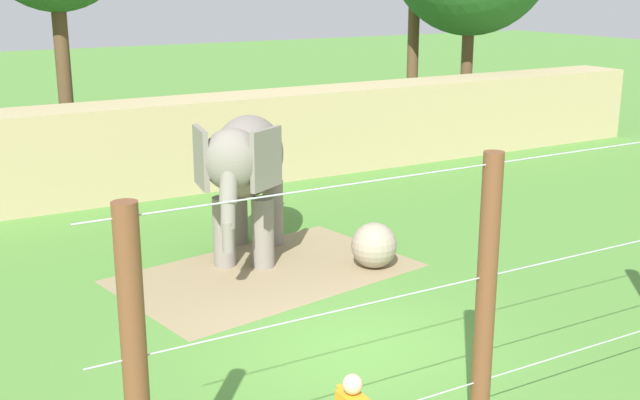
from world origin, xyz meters
TOP-DOWN VIEW (x-y plane):
  - ground_plane at (0.00, 0.00)m, footprint 120.00×120.00m
  - dirt_patch at (0.31, 3.73)m, footprint 6.21×4.47m
  - embankment_wall at (0.00, 11.05)m, footprint 36.00×1.80m
  - elephant at (0.36, 4.69)m, footprint 3.07×3.64m
  - enrichment_ball at (2.37, 2.96)m, footprint 0.93×0.93m
  - cable_fence at (0.06, -2.82)m, footprint 9.66×0.25m

SIDE VIEW (x-z plane):
  - ground_plane at x=0.00m, z-range 0.00..0.00m
  - dirt_patch at x=0.31m, z-range 0.00..0.01m
  - enrichment_ball at x=2.37m, z-range 0.00..0.93m
  - embankment_wall at x=0.00m, z-range 0.00..2.48m
  - cable_fence at x=0.06m, z-range 0.00..3.69m
  - elephant at x=0.36m, z-range 0.49..3.52m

